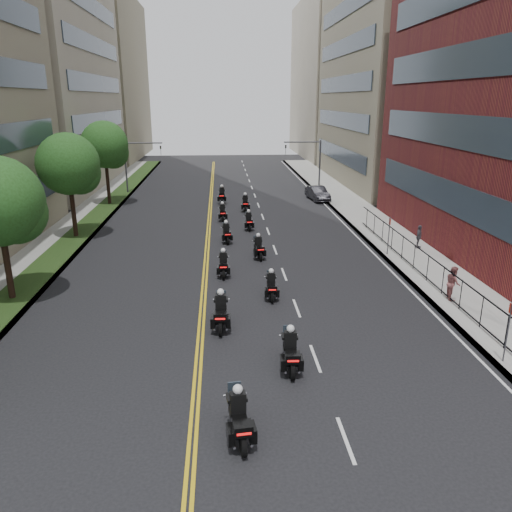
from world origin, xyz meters
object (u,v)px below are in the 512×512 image
(motorcycle_7, at_px, (249,222))
(pedestrian_b, at_px, (453,283))
(motorcycle_1, at_px, (290,352))
(motorcycle_3, at_px, (271,287))
(motorcycle_2, at_px, (221,313))
(motorcycle_9, at_px, (245,204))
(motorcycle_0, at_px, (239,419))
(parked_sedan, at_px, (318,193))
(motorcycle_5, at_px, (259,248))
(motorcycle_6, at_px, (226,234))
(pedestrian_c, at_px, (419,237))
(motorcycle_10, at_px, (222,196))
(motorcycle_4, at_px, (223,265))
(motorcycle_8, at_px, (222,213))

(motorcycle_7, height_order, pedestrian_b, pedestrian_b)
(motorcycle_1, xyz_separation_m, motorcycle_3, (-0.01, 7.16, -0.08))
(motorcycle_2, distance_m, motorcycle_9, 24.56)
(motorcycle_0, relative_size, motorcycle_7, 1.11)
(parked_sedan, bearing_deg, motorcycle_5, -119.56)
(motorcycle_6, relative_size, pedestrian_c, 1.37)
(motorcycle_1, distance_m, parked_sedan, 33.59)
(motorcycle_0, height_order, motorcycle_6, motorcycle_0)
(motorcycle_6, height_order, motorcycle_7, motorcycle_6)
(motorcycle_3, distance_m, parked_sedan, 26.65)
(motorcycle_9, relative_size, motorcycle_10, 0.93)
(motorcycle_4, xyz_separation_m, motorcycle_10, (0.06, 21.23, 0.07))
(motorcycle_3, bearing_deg, motorcycle_0, -98.72)
(motorcycle_2, bearing_deg, parked_sedan, 73.04)
(motorcycle_3, bearing_deg, motorcycle_5, 93.16)
(motorcycle_3, height_order, motorcycle_5, motorcycle_5)
(motorcycle_8, bearing_deg, motorcycle_7, -59.62)
(motorcycle_0, bearing_deg, motorcycle_5, 77.15)
(motorcycle_5, bearing_deg, motorcycle_7, 86.55)
(motorcycle_10, bearing_deg, motorcycle_3, -82.97)
(motorcycle_7, xyz_separation_m, motorcycle_9, (0.08, 6.81, 0.03))
(motorcycle_2, bearing_deg, motorcycle_10, 91.48)
(motorcycle_4, bearing_deg, motorcycle_5, 55.24)
(motorcycle_9, bearing_deg, motorcycle_10, 120.05)
(motorcycle_9, xyz_separation_m, parked_sedan, (7.59, 4.57, 0.03))
(motorcycle_1, bearing_deg, motorcycle_10, 96.33)
(motorcycle_9, relative_size, parked_sedan, 0.54)
(motorcycle_2, distance_m, motorcycle_3, 4.29)
(motorcycle_1, height_order, motorcycle_7, motorcycle_1)
(motorcycle_10, bearing_deg, motorcycle_2, -88.93)
(motorcycle_9, bearing_deg, motorcycle_2, -94.67)
(motorcycle_6, height_order, pedestrian_c, pedestrian_c)
(motorcycle_8, bearing_deg, motorcycle_1, -86.59)
(parked_sedan, distance_m, pedestrian_b, 26.82)
(motorcycle_9, bearing_deg, motorcycle_6, -99.54)
(motorcycle_7, height_order, parked_sedan, motorcycle_7)
(motorcycle_0, bearing_deg, motorcycle_6, 83.55)
(motorcycle_8, bearing_deg, motorcycle_0, -91.59)
(motorcycle_0, xyz_separation_m, motorcycle_5, (1.97, 17.98, -0.06))
(pedestrian_b, bearing_deg, motorcycle_1, 133.15)
(motorcycle_5, bearing_deg, motorcycle_1, -94.49)
(motorcycle_2, bearing_deg, motorcycle_6, 90.10)
(motorcycle_6, relative_size, parked_sedan, 0.51)
(motorcycle_7, bearing_deg, pedestrian_b, -59.96)
(motorcycle_5, bearing_deg, motorcycle_9, 85.46)
(motorcycle_2, xyz_separation_m, motorcycle_4, (0.18, 7.00, -0.08))
(motorcycle_0, relative_size, pedestrian_c, 1.52)
(motorcycle_5, xyz_separation_m, motorcycle_9, (-0.13, 14.20, 0.02))
(pedestrian_b, height_order, pedestrian_c, pedestrian_b)
(motorcycle_0, height_order, motorcycle_1, motorcycle_0)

